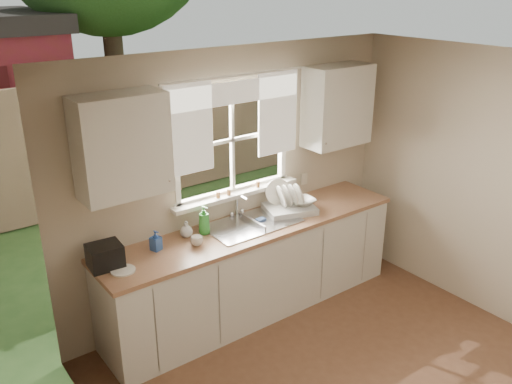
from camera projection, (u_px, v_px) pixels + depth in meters
room_walls at (410, 271)px, 3.59m from camera, size 3.62×4.02×2.50m
ceiling at (424, 78)px, 3.17m from camera, size 3.60×4.00×0.02m
window at (233, 157)px, 5.04m from camera, size 1.38×0.16×1.06m
curtains at (236, 111)px, 4.83m from camera, size 1.50×0.03×0.81m
base_cabinets at (254, 270)px, 5.19m from camera, size 3.00×0.62×0.87m
countertop at (254, 227)px, 5.02m from camera, size 3.04×0.65×0.04m
upper_cabinet_left at (122, 146)px, 4.13m from camera, size 0.70×0.33×0.80m
upper_cabinet_right at (338, 106)px, 5.41m from camera, size 0.70×0.33×0.80m
wall_outlet at (304, 179)px, 5.67m from camera, size 0.08×0.01×0.12m
sill_jars at (235, 190)px, 5.09m from camera, size 0.50×0.04×0.06m
sink at (252, 231)px, 5.06m from camera, size 0.88×0.52×0.40m
dish_rack at (289, 205)px, 5.27m from camera, size 0.56×0.48×0.31m
bowl at (303, 201)px, 5.30m from camera, size 0.26×0.26×0.06m
soap_bottle_a at (204, 220)px, 4.80m from camera, size 0.12×0.12×0.27m
soap_bottle_b at (156, 240)px, 4.53m from camera, size 0.10×0.10×0.18m
soap_bottle_c at (186, 229)px, 4.77m from camera, size 0.14×0.14×0.14m
saucer at (123, 270)px, 4.23m from camera, size 0.19×0.19×0.01m
cup at (197, 241)px, 4.62m from camera, size 0.12×0.12×0.08m
black_appliance at (105, 256)px, 4.26m from camera, size 0.28×0.24×0.19m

